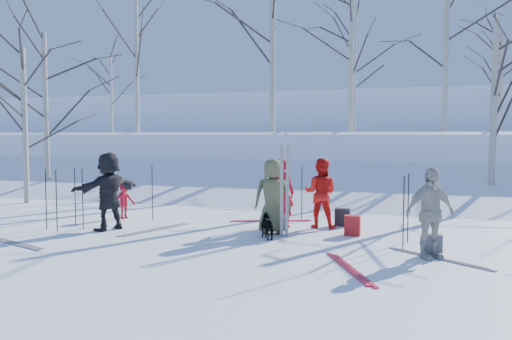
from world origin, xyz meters
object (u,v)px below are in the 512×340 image
(dog, at_px, (269,226))
(backpack_dark, at_px, (343,217))
(skier_redor_behind, at_px, (321,193))
(skier_grey_west, at_px, (109,191))
(skier_cream_east, at_px, (430,213))
(skier_red_north, at_px, (282,193))
(backpack_red, at_px, (352,225))
(backpack_grey, at_px, (433,245))
(skier_red_seated, at_px, (125,200))
(skier_olive_center, at_px, (273,196))

(dog, xyz_separation_m, backpack_dark, (1.23, 1.89, -0.05))
(skier_redor_behind, bearing_deg, skier_grey_west, 23.22)
(skier_cream_east, bearing_deg, skier_red_north, 112.78)
(backpack_red, xyz_separation_m, backpack_dark, (-0.34, 1.07, -0.01))
(skier_grey_west, relative_size, backpack_grey, 4.52)
(skier_red_seated, distance_m, dog, 4.31)
(skier_olive_center, xyz_separation_m, backpack_red, (1.63, 0.32, -0.59))
(skier_olive_center, height_order, skier_redor_behind, skier_olive_center)
(skier_redor_behind, distance_m, skier_red_seated, 4.90)
(skier_redor_behind, distance_m, skier_grey_west, 4.70)
(skier_olive_center, relative_size, skier_red_north, 1.02)
(skier_red_north, bearing_deg, backpack_dark, -155.12)
(backpack_dark, bearing_deg, skier_red_north, -156.19)
(dog, bearing_deg, skier_red_north, -127.66)
(backpack_red, relative_size, backpack_grey, 1.11)
(skier_red_north, relative_size, backpack_dark, 3.92)
(backpack_red, bearing_deg, backpack_dark, 107.62)
(skier_red_north, relative_size, backpack_grey, 4.13)
(dog, relative_size, backpack_red, 1.43)
(skier_red_seated, distance_m, skier_grey_west, 1.54)
(skier_red_seated, relative_size, dog, 1.55)
(skier_cream_east, relative_size, skier_grey_west, 0.90)
(skier_redor_behind, relative_size, skier_cream_east, 1.01)
(skier_red_seated, xyz_separation_m, skier_cream_east, (7.13, -2.02, 0.31))
(skier_redor_behind, relative_size, backpack_dark, 3.91)
(skier_grey_west, bearing_deg, backpack_red, 124.01)
(skier_cream_east, xyz_separation_m, skier_grey_west, (-6.64, 0.62, 0.08))
(skier_red_seated, distance_m, skier_cream_east, 7.42)
(skier_olive_center, height_order, backpack_red, skier_olive_center)
(skier_cream_east, distance_m, backpack_dark, 3.24)
(skier_red_north, height_order, skier_redor_behind, skier_red_north)
(dog, bearing_deg, skier_red_seated, -58.26)
(skier_olive_center, xyz_separation_m, skier_red_north, (-0.01, 0.82, -0.01))
(skier_redor_behind, height_order, skier_grey_west, skier_grey_west)
(skier_redor_behind, bearing_deg, skier_red_north, 17.06)
(skier_grey_west, bearing_deg, skier_cream_east, 108.38)
(skier_redor_behind, bearing_deg, backpack_grey, 140.53)
(skier_red_seated, bearing_deg, skier_grey_west, -139.82)
(skier_red_north, height_order, backpack_grey, skier_red_north)
(skier_olive_center, height_order, skier_grey_west, skier_grey_west)
(backpack_red, relative_size, backpack_dark, 1.05)
(skier_redor_behind, xyz_separation_m, skier_cream_east, (2.25, -2.28, -0.01))
(skier_red_seated, bearing_deg, skier_olive_center, -79.97)
(dog, bearing_deg, backpack_red, 166.78)
(skier_olive_center, distance_m, backpack_grey, 3.38)
(skier_cream_east, bearing_deg, skier_redor_behind, 100.99)
(skier_redor_behind, xyz_separation_m, skier_red_seated, (-4.88, -0.25, -0.32))
(skier_red_seated, xyz_separation_m, skier_grey_west, (0.49, -1.41, 0.39))
(skier_redor_behind, bearing_deg, backpack_red, 140.40)
(skier_red_seated, bearing_deg, dog, -86.33)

